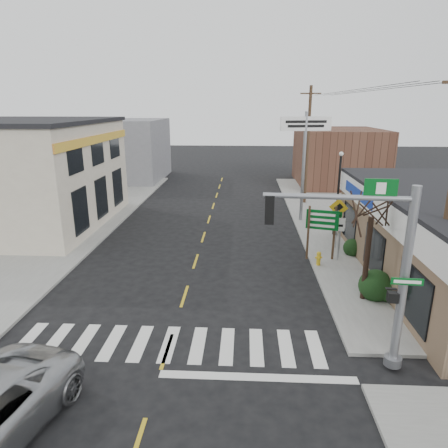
# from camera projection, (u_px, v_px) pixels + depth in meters

# --- Properties ---
(ground) EXTENTS (140.00, 140.00, 0.00)m
(ground) POSITION_uv_depth(u_px,v_px,m) (167.00, 351.00, 13.36)
(ground) COLOR black
(ground) RESTS_ON ground
(sidewalk_right) EXTENTS (6.00, 38.00, 0.13)m
(sidewalk_right) POSITION_uv_depth(u_px,v_px,m) (346.00, 233.00, 25.32)
(sidewalk_right) COLOR gray
(sidewalk_right) RESTS_ON ground
(sidewalk_left) EXTENTS (6.00, 38.00, 0.13)m
(sidewalk_left) POSITION_uv_depth(u_px,v_px,m) (69.00, 229.00, 26.22)
(sidewalk_left) COLOR gray
(sidewalk_left) RESTS_ON ground
(center_line) EXTENTS (0.12, 56.00, 0.01)m
(center_line) POSITION_uv_depth(u_px,v_px,m) (196.00, 261.00, 21.01)
(center_line) COLOR gold
(center_line) RESTS_ON ground
(crosswalk) EXTENTS (11.00, 2.20, 0.01)m
(crosswalk) POSITION_uv_depth(u_px,v_px,m) (169.00, 344.00, 13.74)
(crosswalk) COLOR silver
(crosswalk) RESTS_ON ground
(left_building) EXTENTS (12.00, 12.00, 6.80)m
(left_building) POSITION_uv_depth(u_px,v_px,m) (10.00, 176.00, 26.42)
(left_building) COLOR beige
(left_building) RESTS_ON ground
(bldg_distant_right) EXTENTS (8.00, 10.00, 5.60)m
(bldg_distant_right) POSITION_uv_depth(u_px,v_px,m) (338.00, 157.00, 40.65)
(bldg_distant_right) COLOR brown
(bldg_distant_right) RESTS_ON ground
(bldg_distant_left) EXTENTS (9.00, 10.00, 6.40)m
(bldg_distant_left) POSITION_uv_depth(u_px,v_px,m) (121.00, 150.00, 43.60)
(bldg_distant_left) COLOR slate
(bldg_distant_left) RESTS_ON ground
(traffic_signal_pole) EXTENTS (4.61, 0.37, 5.84)m
(traffic_signal_pole) POSITION_uv_depth(u_px,v_px,m) (382.00, 260.00, 11.47)
(traffic_signal_pole) COLOR gray
(traffic_signal_pole) RESTS_ON sidewalk_right
(guide_sign) EXTENTS (1.64, 0.14, 2.86)m
(guide_sign) POSITION_uv_depth(u_px,v_px,m) (322.00, 225.00, 20.42)
(guide_sign) COLOR #463220
(guide_sign) RESTS_ON sidewalk_right
(fire_hydrant) EXTENTS (0.23, 0.23, 0.72)m
(fire_hydrant) POSITION_uv_depth(u_px,v_px,m) (319.00, 258.00, 20.07)
(fire_hydrant) COLOR gold
(fire_hydrant) RESTS_ON sidewalk_right
(ped_crossing_sign) EXTENTS (1.07, 0.08, 2.75)m
(ped_crossing_sign) POSITION_uv_depth(u_px,v_px,m) (338.00, 213.00, 22.57)
(ped_crossing_sign) COLOR gray
(ped_crossing_sign) RESTS_ON sidewalk_right
(lamp_post) EXTENTS (0.67, 0.52, 5.12)m
(lamp_post) POSITION_uv_depth(u_px,v_px,m) (339.00, 187.00, 24.12)
(lamp_post) COLOR black
(lamp_post) RESTS_ON sidewalk_right
(dance_center_sign) EXTENTS (3.47, 0.22, 7.37)m
(dance_center_sign) POSITION_uv_depth(u_px,v_px,m) (305.00, 140.00, 26.56)
(dance_center_sign) COLOR gray
(dance_center_sign) RESTS_ON sidewalk_right
(bare_tree) EXTENTS (2.64, 2.64, 5.28)m
(bare_tree) POSITION_uv_depth(u_px,v_px,m) (373.00, 202.00, 15.54)
(bare_tree) COLOR black
(bare_tree) RESTS_ON sidewalk_right
(shrub_front) EXTENTS (1.38, 1.38, 1.03)m
(shrub_front) POSITION_uv_depth(u_px,v_px,m) (375.00, 286.00, 16.67)
(shrub_front) COLOR #173218
(shrub_front) RESTS_ON sidewalk_right
(shrub_back) EXTENTS (0.98, 0.98, 0.74)m
(shrub_back) POSITION_uv_depth(u_px,v_px,m) (352.00, 248.00, 21.53)
(shrub_back) COLOR black
(shrub_back) RESTS_ON sidewalk_right
(utility_pole_far) EXTENTS (1.60, 0.24, 9.21)m
(utility_pole_far) POSITION_uv_depth(u_px,v_px,m) (308.00, 145.00, 31.75)
(utility_pole_far) COLOR #472E1E
(utility_pole_far) RESTS_ON sidewalk_right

